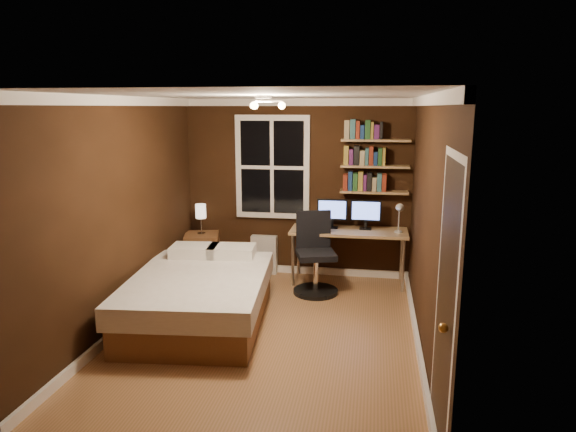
% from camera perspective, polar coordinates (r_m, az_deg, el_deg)
% --- Properties ---
extents(floor, '(4.20, 4.20, 0.00)m').
position_cam_1_polar(floor, '(5.68, -2.29, -12.84)').
color(floor, olive).
rests_on(floor, ground).
extents(wall_back, '(3.20, 0.04, 2.50)m').
position_cam_1_polar(wall_back, '(7.31, 1.03, 3.08)').
color(wall_back, black).
rests_on(wall_back, ground).
extents(wall_left, '(0.04, 4.20, 2.50)m').
position_cam_1_polar(wall_left, '(5.82, -18.01, 0.16)').
color(wall_left, black).
rests_on(wall_left, ground).
extents(wall_right, '(0.04, 4.20, 2.50)m').
position_cam_1_polar(wall_right, '(5.19, 15.15, -1.05)').
color(wall_right, black).
rests_on(wall_right, ground).
extents(ceiling, '(3.20, 4.20, 0.02)m').
position_cam_1_polar(ceiling, '(5.15, -2.53, 13.27)').
color(ceiling, white).
rests_on(ceiling, wall_back).
extents(window, '(1.06, 0.06, 1.46)m').
position_cam_1_polar(window, '(7.29, -1.74, 5.43)').
color(window, white).
rests_on(window, wall_back).
extents(door, '(0.03, 0.82, 2.05)m').
position_cam_1_polar(door, '(3.78, 16.95, -9.65)').
color(door, black).
rests_on(door, ground).
extents(door_knob, '(0.06, 0.06, 0.06)m').
position_cam_1_polar(door_knob, '(3.51, 16.87, -11.82)').
color(door_knob, gold).
rests_on(door_knob, door).
extents(ceiling_fixture, '(0.44, 0.44, 0.18)m').
position_cam_1_polar(ceiling_fixture, '(5.05, -2.76, 12.16)').
color(ceiling_fixture, beige).
rests_on(ceiling_fixture, ceiling).
extents(bookshelf_lower, '(0.92, 0.22, 0.03)m').
position_cam_1_polar(bookshelf_lower, '(7.11, 9.53, 2.66)').
color(bookshelf_lower, tan).
rests_on(bookshelf_lower, wall_back).
extents(books_row_lower, '(0.54, 0.16, 0.23)m').
position_cam_1_polar(books_row_lower, '(7.09, 9.56, 3.69)').
color(books_row_lower, maroon).
rests_on(books_row_lower, bookshelf_lower).
extents(bookshelf_middle, '(0.92, 0.22, 0.03)m').
position_cam_1_polar(bookshelf_middle, '(7.06, 9.63, 5.46)').
color(bookshelf_middle, tan).
rests_on(bookshelf_middle, wall_back).
extents(books_row_middle, '(0.54, 0.16, 0.23)m').
position_cam_1_polar(books_row_middle, '(7.05, 9.66, 6.51)').
color(books_row_middle, navy).
rests_on(books_row_middle, bookshelf_middle).
extents(bookshelf_upper, '(0.92, 0.22, 0.03)m').
position_cam_1_polar(bookshelf_upper, '(7.03, 9.73, 8.29)').
color(bookshelf_upper, tan).
rests_on(bookshelf_upper, wall_back).
extents(books_row_upper, '(0.48, 0.16, 0.23)m').
position_cam_1_polar(books_row_upper, '(7.02, 9.76, 9.35)').
color(books_row_upper, '#225124').
rests_on(books_row_upper, bookshelf_upper).
extents(bed, '(1.65, 2.16, 0.69)m').
position_cam_1_polar(bed, '(5.93, -9.77, -8.83)').
color(bed, brown).
rests_on(bed, ground).
extents(nightstand, '(0.58, 0.58, 0.60)m').
position_cam_1_polar(nightstand, '(7.56, -9.51, -4.18)').
color(nightstand, brown).
rests_on(nightstand, ground).
extents(bedside_lamp, '(0.15, 0.15, 0.44)m').
position_cam_1_polar(bedside_lamp, '(7.44, -9.64, -0.35)').
color(bedside_lamp, beige).
rests_on(bedside_lamp, nightstand).
extents(radiator, '(0.37, 0.13, 0.56)m').
position_cam_1_polar(radiator, '(7.50, -2.66, -4.30)').
color(radiator, silver).
rests_on(radiator, ground).
extents(desk, '(1.58, 0.59, 0.75)m').
position_cam_1_polar(desk, '(7.04, 6.76, -2.02)').
color(desk, tan).
rests_on(desk, ground).
extents(monitor_left, '(0.42, 0.12, 0.40)m').
position_cam_1_polar(monitor_left, '(7.07, 4.94, 0.27)').
color(monitor_left, black).
rests_on(monitor_left, desk).
extents(monitor_right, '(0.42, 0.12, 0.40)m').
position_cam_1_polar(monitor_right, '(7.05, 8.63, 0.14)').
color(monitor_right, black).
rests_on(monitor_right, desk).
extents(desk_lamp, '(0.14, 0.32, 0.44)m').
position_cam_1_polar(desk_lamp, '(6.86, 12.25, -0.18)').
color(desk_lamp, silver).
rests_on(desk_lamp, desk).
extents(office_chair, '(0.59, 0.59, 1.06)m').
position_cam_1_polar(office_chair, '(6.72, 3.04, -5.11)').
color(office_chair, black).
rests_on(office_chair, ground).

